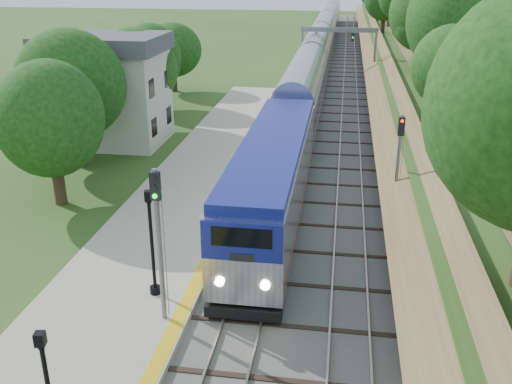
# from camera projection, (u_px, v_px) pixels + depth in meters

# --- Properties ---
(trackbed) EXTENTS (9.50, 170.00, 0.28)m
(trackbed) POSITION_uv_depth(u_px,v_px,m) (333.00, 75.00, 68.99)
(trackbed) COLOR #4C4944
(trackbed) RESTS_ON ground
(platform) EXTENTS (6.40, 68.00, 0.38)m
(platform) POSITION_uv_depth(u_px,v_px,m) (171.00, 223.00, 29.64)
(platform) COLOR #9F9780
(platform) RESTS_ON ground
(yellow_stripe) EXTENTS (0.55, 68.00, 0.01)m
(yellow_stripe) POSITION_uv_depth(u_px,v_px,m) (225.00, 223.00, 29.17)
(yellow_stripe) COLOR gold
(yellow_stripe) RESTS_ON platform
(embankment) EXTENTS (10.64, 170.00, 11.70)m
(embankment) POSITION_uv_depth(u_px,v_px,m) (405.00, 61.00, 67.11)
(embankment) COLOR brown
(embankment) RESTS_ON ground
(station_building) EXTENTS (8.60, 6.60, 8.00)m
(station_building) POSITION_uv_depth(u_px,v_px,m) (108.00, 89.00, 42.25)
(station_building) COLOR beige
(station_building) RESTS_ON ground
(signal_gantry) EXTENTS (8.40, 0.38, 6.20)m
(signal_gantry) POSITION_uv_depth(u_px,v_px,m) (339.00, 40.00, 62.56)
(signal_gantry) COLOR slate
(signal_gantry) RESTS_ON ground
(trees_behind_platform) EXTENTS (7.82, 53.32, 7.21)m
(trees_behind_platform) POSITION_uv_depth(u_px,v_px,m) (91.00, 115.00, 33.13)
(trees_behind_platform) COLOR #332316
(trees_behind_platform) RESTS_ON ground
(train) EXTENTS (3.03, 121.61, 4.46)m
(train) POSITION_uv_depth(u_px,v_px,m) (321.00, 48.00, 75.50)
(train) COLOR black
(train) RESTS_ON trackbed
(lamppost_far) EXTENTS (0.44, 0.44, 4.46)m
(lamppost_far) POSITION_uv_depth(u_px,v_px,m) (152.00, 249.00, 22.29)
(lamppost_far) COLOR black
(lamppost_far) RESTS_ON platform
(signal_platform) EXTENTS (0.35, 0.28, 5.94)m
(signal_platform) POSITION_uv_depth(u_px,v_px,m) (158.00, 230.00, 20.10)
(signal_platform) COLOR slate
(signal_platform) RESTS_ON platform
(signal_farside) EXTENTS (0.32, 0.25, 5.77)m
(signal_farside) POSITION_uv_depth(u_px,v_px,m) (398.00, 159.00, 28.56)
(signal_farside) COLOR slate
(signal_farside) RESTS_ON ground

